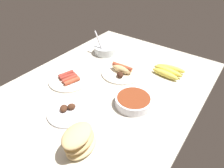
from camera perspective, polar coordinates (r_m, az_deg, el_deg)
The scene contains 8 objects.
ground_plane at distance 104.50cm, azimuth -1.16°, elevation -1.10°, with size 120.00×90.00×3.00cm, color beige.
plate_hotdog_assembled at distance 112.16cm, azimuth 2.92°, elevation 3.88°, with size 23.81×23.81×5.61cm.
bowl_chili at distance 91.38cm, azimuth 6.24°, elevation -4.82°, with size 16.99×16.99×4.32cm.
plate_grilled_meat at distance 90.30cm, azimuth -12.48°, elevation -7.71°, with size 19.11×19.11×3.68cm.
bowl_coleslaw at distance 132.61cm, azimuth -2.01°, elevation 10.06°, with size 14.75×14.75×15.05cm.
plate_sausages at distance 109.01cm, azimuth -12.33°, elevation 1.37°, with size 21.93×21.93×3.33cm.
bread_stack at distance 72.96cm, azimuth -9.50°, elevation -15.93°, with size 14.37×10.35×10.80cm.
banana_bunch at distance 115.88cm, azimuth 15.96°, elevation 3.63°, with size 12.06×17.35×3.87cm.
Camera 1 is at (64.92, 50.29, 63.12)cm, focal length 31.46 mm.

